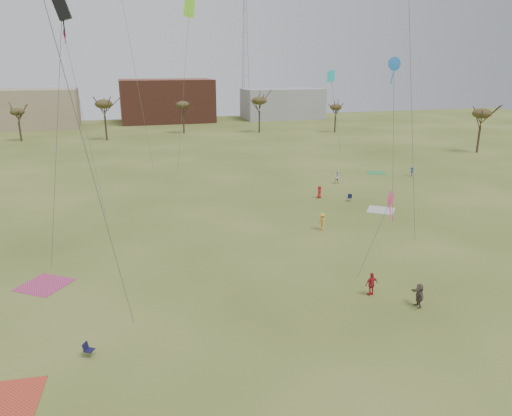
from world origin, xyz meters
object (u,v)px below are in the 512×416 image
object	(u,v)px
camp_chair_left	(89,352)
spectator_fore_a	(372,284)
camp_chair_right	(349,199)
radio_tower	(245,54)

from	to	relation	value
camp_chair_left	spectator_fore_a	bearing A→B (deg)	-55.37
spectator_fore_a	camp_chair_right	distance (m)	25.04
spectator_fore_a	radio_tower	world-z (taller)	radio_tower
camp_chair_left	radio_tower	bearing A→B (deg)	9.01
camp_chair_left	camp_chair_right	bearing A→B (deg)	-21.37
camp_chair_right	camp_chair_left	bearing A→B (deg)	-93.08
spectator_fore_a	camp_chair_left	distance (m)	19.70
spectator_fore_a	camp_chair_left	xyz separation A→B (m)	(-19.57, -2.15, -0.63)
spectator_fore_a	radio_tower	bearing A→B (deg)	-107.65
camp_chair_left	radio_tower	distance (m)	129.99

